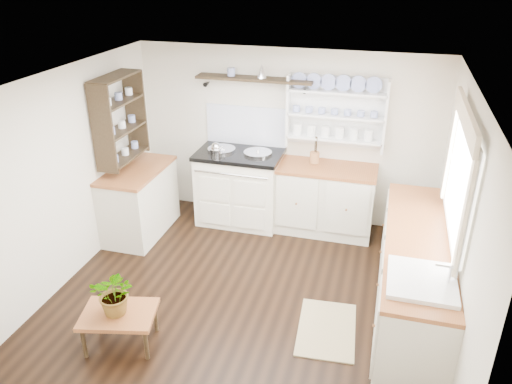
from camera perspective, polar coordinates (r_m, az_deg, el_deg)
floor at (r=5.55m, az=-1.15°, el=-11.34°), size 4.00×3.80×0.01m
wall_back at (r=6.65m, az=3.44°, el=6.34°), size 4.00×0.02×2.30m
wall_right at (r=4.83m, az=22.15°, el=-3.35°), size 0.02×3.80×2.30m
wall_left at (r=5.80m, az=-20.57°, el=1.73°), size 0.02×3.80×2.30m
ceiling at (r=4.56m, az=-1.41°, el=12.46°), size 4.00×3.80×0.01m
window at (r=4.79m, az=22.21°, el=1.91°), size 0.08×1.55×1.22m
aga_cooker at (r=6.73m, az=-1.84°, el=0.67°), size 1.12×0.77×1.03m
back_cabinets at (r=6.56m, az=7.85°, el=-0.71°), size 1.27×0.63×0.90m
right_cabinets at (r=5.23m, az=17.54°, el=-9.13°), size 0.62×2.43×0.90m
belfast_sink at (r=4.42m, az=18.21°, el=-10.87°), size 0.55×0.60×0.45m
left_cabinets at (r=6.61m, az=-13.19°, el=-0.94°), size 0.62×1.13×0.90m
plate_rack at (r=6.40m, az=9.22°, el=9.09°), size 1.20×0.22×0.90m
high_shelf at (r=6.42m, az=-0.20°, el=12.72°), size 1.50×0.29×0.16m
left_shelving at (r=6.29m, az=-15.31°, el=8.15°), size 0.28×0.80×1.05m
kettle at (r=6.50m, az=-4.58°, el=4.73°), size 0.17×0.17×0.21m
utensil_crock at (r=6.44m, az=6.71°, el=3.94°), size 0.12×0.12×0.14m
center_table at (r=4.90m, az=-15.39°, el=-13.56°), size 0.76×0.62×0.36m
potted_plant at (r=4.74m, az=-15.77°, el=-11.05°), size 0.43×0.38×0.44m
floor_rug at (r=5.12m, az=8.08°, el=-15.25°), size 0.61×0.89×0.02m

